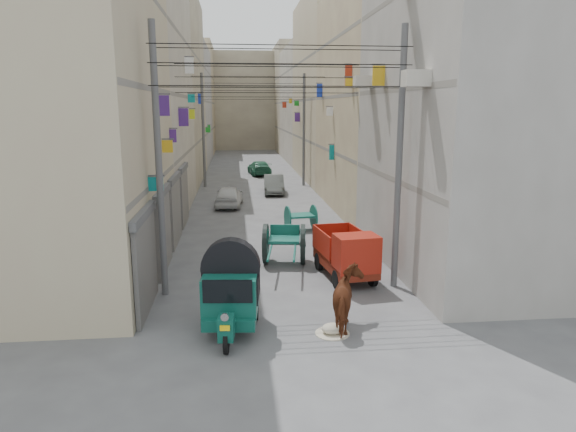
{
  "coord_description": "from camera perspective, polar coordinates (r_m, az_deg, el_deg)",
  "views": [
    {
      "loc": [
        -1.37,
        -9.22,
        5.59
      ],
      "look_at": [
        0.24,
        6.5,
        2.26
      ],
      "focal_mm": 32.0,
      "sensor_mm": 36.0,
      "label": 1
    }
  ],
  "objects": [
    {
      "name": "utility_poles",
      "position": [
        26.31,
        -2.88,
        8.41
      ],
      "size": [
        7.4,
        22.2,
        8.0
      ],
      "color": "#515154",
      "rests_on": "ground"
    },
    {
      "name": "signboards",
      "position": [
        30.99,
        -3.35,
        7.88
      ],
      "size": [
        8.22,
        40.52,
        5.67
      ],
      "color": "#1B9726",
      "rests_on": "ground"
    },
    {
      "name": "shutters_left",
      "position": [
        20.18,
        -12.97,
        -0.13
      ],
      "size": [
        0.18,
        14.4,
        2.88
      ],
      "color": "#45454A",
      "rests_on": "ground"
    },
    {
      "name": "ac_units",
      "position": [
        17.72,
        11.18,
        17.65
      ],
      "size": [
        0.7,
        6.55,
        3.35
      ],
      "color": "beige",
      "rests_on": "ground"
    },
    {
      "name": "end_cap_building",
      "position": [
        75.24,
        -4.93,
        12.55
      ],
      "size": [
        22.0,
        10.0,
        13.0
      ],
      "primitive_type": "cube",
      "color": "#B5AB8E",
      "rests_on": "ground"
    },
    {
      "name": "building_row_left",
      "position": [
        43.86,
        -14.91,
        12.64
      ],
      "size": [
        8.0,
        62.0,
        14.0
      ],
      "color": "tan",
      "rests_on": "ground"
    },
    {
      "name": "ground",
      "position": [
        10.88,
        2.37,
        -19.07
      ],
      "size": [
        140.0,
        140.0,
        0.0
      ],
      "primitive_type": "plane",
      "color": "#4C4C4E",
      "rests_on": "ground"
    },
    {
      "name": "feed_sack",
      "position": [
        13.31,
        4.96,
        -12.36
      ],
      "size": [
        0.55,
        0.44,
        0.27
      ],
      "primitive_type": "ellipsoid",
      "color": "beige",
      "rests_on": "ground"
    },
    {
      "name": "distant_car_green",
      "position": [
        44.05,
        -3.2,
        5.36
      ],
      "size": [
        2.08,
        4.22,
        1.18
      ],
      "primitive_type": "imported",
      "rotation": [
        0.0,
        0.0,
        3.25
      ],
      "color": "#1F5C40",
      "rests_on": "ground"
    },
    {
      "name": "distant_car_white",
      "position": [
        29.86,
        -6.55,
        2.22
      ],
      "size": [
        1.75,
        3.7,
        1.22
      ],
      "primitive_type": "imported",
      "rotation": [
        0.0,
        0.0,
        3.06
      ],
      "color": "silver",
      "rests_on": "ground"
    },
    {
      "name": "building_row_right",
      "position": [
        44.36,
        6.51,
        12.95
      ],
      "size": [
        8.0,
        62.0,
        14.0
      ],
      "color": "#A19C97",
      "rests_on": "ground"
    },
    {
      "name": "overhead_cables",
      "position": [
        23.69,
        -2.61,
        14.73
      ],
      "size": [
        7.4,
        22.52,
        1.12
      ],
      "color": "black",
      "rests_on": "ground"
    },
    {
      "name": "mini_truck",
      "position": [
        16.96,
        6.73,
        -4.52
      ],
      "size": [
        1.74,
        3.21,
        1.72
      ],
      "rotation": [
        0.0,
        0.0,
        0.13
      ],
      "color": "black",
      "rests_on": "ground"
    },
    {
      "name": "tonga_cart",
      "position": [
        18.74,
        -0.42,
        -3.04
      ],
      "size": [
        1.71,
        3.39,
        1.47
      ],
      "rotation": [
        0.0,
        0.0,
        -0.14
      ],
      "color": "black",
      "rests_on": "ground"
    },
    {
      "name": "distant_car_grey",
      "position": [
        34.34,
        -1.59,
        3.55
      ],
      "size": [
        1.44,
        3.74,
        1.22
      ],
      "primitive_type": "imported",
      "rotation": [
        0.0,
        0.0,
        -0.04
      ],
      "color": "#4E5250",
      "rests_on": "ground"
    },
    {
      "name": "horse",
      "position": [
        13.44,
        6.76,
        -9.22
      ],
      "size": [
        1.18,
        1.95,
        1.54
      ],
      "primitive_type": "imported",
      "rotation": [
        0.0,
        0.0,
        2.94
      ],
      "color": "maroon",
      "rests_on": "ground"
    },
    {
      "name": "auto_rickshaw",
      "position": [
        13.23,
        -6.31,
        -8.14
      ],
      "size": [
        1.66,
        2.66,
        1.83
      ],
      "rotation": [
        0.0,
        0.0,
        -0.1
      ],
      "color": "black",
      "rests_on": "ground"
    },
    {
      "name": "second_cart",
      "position": [
        23.9,
        1.42,
        -0.1
      ],
      "size": [
        1.49,
        1.36,
        1.17
      ],
      "rotation": [
        0.0,
        0.0,
        0.15
      ],
      "color": "#135649",
      "rests_on": "ground"
    }
  ]
}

